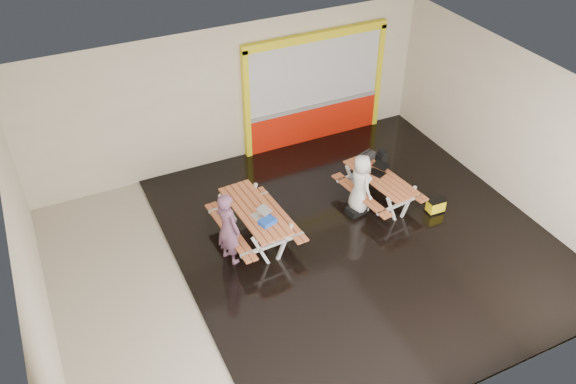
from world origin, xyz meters
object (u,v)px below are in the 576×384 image
laptop_left (261,214)px  toolbox (366,157)px  picnic_table_right (379,183)px  person_right (360,184)px  backpack (381,159)px  picnic_table_left (255,217)px  laptop_right (378,170)px  dark_case (356,210)px  person_left (228,228)px  blue_pouch (268,222)px  fluke_bag (436,206)px

laptop_left → toolbox: (3.05, 0.91, -0.02)m
laptop_left → picnic_table_right: bearing=4.1°
person_right → backpack: 1.27m
person_right → toolbox: person_right is taller
picnic_table_left → backpack: 3.54m
picnic_table_right → laptop_right: bearing=73.8°
picnic_table_left → dark_case: size_ratio=5.22×
picnic_table_right → laptop_right: laptop_right is taller
picnic_table_right → person_right: person_right is taller
laptop_left → dark_case: bearing=1.8°
person_left → blue_pouch: (0.78, -0.16, 0.01)m
laptop_right → blue_pouch: bearing=-167.9°
person_left → laptop_right: 3.81m
person_right → laptop_right: 0.66m
backpack → dark_case: bearing=-144.5°
blue_pouch → dark_case: 2.44m
laptop_right → blue_pouch: 3.07m
laptop_left → dark_case: 2.45m
blue_pouch → fluke_bag: bearing=-5.7°
toolbox → fluke_bag: (0.90, -1.56, -0.63)m
dark_case → person_left: bearing=-176.7°
picnic_table_left → laptop_right: 3.08m
picnic_table_left → person_left: size_ratio=1.31×
backpack → fluke_bag: size_ratio=1.15×
laptop_right → backpack: (0.42, 0.49, -0.12)m
toolbox → fluke_bag: 1.91m
picnic_table_right → backpack: bearing=54.8°
blue_pouch → dark_case: blue_pouch is taller
picnic_table_right → toolbox: size_ratio=4.51×
laptop_right → fluke_bag: size_ratio=1.26×
toolbox → backpack: toolbox is taller
dark_case → picnic_table_left: bearing=175.8°
person_right → blue_pouch: person_right is taller
toolbox → picnic_table_right: bearing=-95.0°
person_right → laptop_left: person_right is taller
picnic_table_right → person_right: (-0.56, -0.08, 0.21)m
fluke_bag → picnic_table_right: bearing=138.1°
toolbox → backpack: size_ratio=0.97×
toolbox → picnic_table_left: bearing=-167.9°
laptop_left → person_left: bearing=-172.3°
picnic_table_left → dark_case: (2.37, -0.17, -0.50)m
picnic_table_left → laptop_right: size_ratio=4.22×
person_left → person_right: size_ratio=1.18×
blue_pouch → backpack: size_ratio=0.68×
dark_case → fluke_bag: (1.62, -0.73, 0.09)m
person_right → toolbox: size_ratio=3.10×
person_right → laptop_left: bearing=93.2°
backpack → dark_case: size_ratio=1.13×
laptop_left → dark_case: (2.34, 0.07, -0.75)m
person_left → toolbox: person_left is taller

